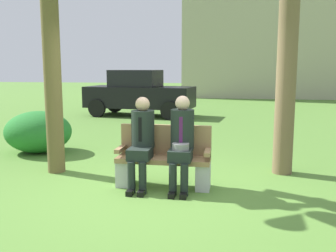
% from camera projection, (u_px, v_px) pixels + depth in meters
% --- Properties ---
extents(ground_plane, '(80.00, 80.00, 0.00)m').
position_uv_depth(ground_plane, '(152.00, 193.00, 5.33)').
color(ground_plane, '#538033').
extents(park_bench, '(1.37, 0.44, 0.90)m').
position_uv_depth(park_bench, '(164.00, 160.00, 5.59)').
color(park_bench, '#99754C').
rests_on(park_bench, ground).
extents(seated_man_left, '(0.34, 0.72, 1.33)m').
position_uv_depth(seated_man_left, '(142.00, 138.00, 5.47)').
color(seated_man_left, '#1E2823').
rests_on(seated_man_left, ground).
extents(seated_man_right, '(0.34, 0.72, 1.35)m').
position_uv_depth(seated_man_right, '(182.00, 138.00, 5.37)').
color(seated_man_right, '#1E2823').
rests_on(seated_man_right, ground).
extents(shrub_near_bench, '(1.38, 1.27, 0.86)m').
position_uv_depth(shrub_near_bench, '(38.00, 132.00, 7.85)').
color(shrub_near_bench, '#25762C').
rests_on(shrub_near_bench, ground).
extents(parked_car_near, '(4.06, 2.09, 1.68)m').
position_uv_depth(parked_car_near, '(139.00, 93.00, 13.86)').
color(parked_car_near, black).
rests_on(parked_car_near, ground).
extents(building_backdrop, '(12.41, 6.42, 9.77)m').
position_uv_depth(building_backdrop, '(281.00, 17.00, 23.66)').
color(building_backdrop, '#B0AB8C').
rests_on(building_backdrop, ground).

